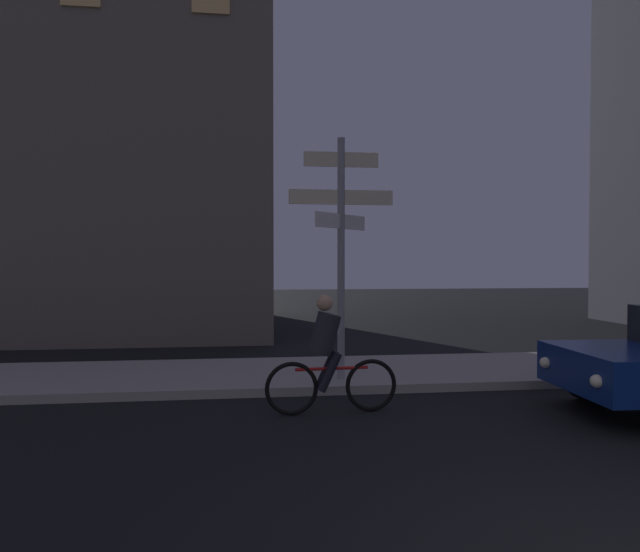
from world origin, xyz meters
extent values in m
cube|color=#9E9991|center=(0.00, 7.02, 0.07)|extent=(40.00, 2.74, 0.14)
cylinder|color=gray|center=(-1.29, 6.20, 2.10)|extent=(0.12, 0.12, 3.93)
cube|color=beige|center=(-1.29, 6.20, 3.72)|extent=(1.23, 0.03, 0.24)
cube|color=beige|center=(-1.29, 6.20, 3.11)|extent=(1.71, 0.03, 0.24)
cube|color=white|center=(-1.29, 6.20, 2.72)|extent=(0.97, 0.97, 0.24)
cylinder|color=black|center=(2.19, 4.90, 0.32)|extent=(0.65, 0.24, 0.64)
sphere|color=#F9EFCC|center=(1.34, 3.40, 0.63)|extent=(0.16, 0.16, 0.16)
sphere|color=#F9EFCC|center=(1.39, 4.64, 0.63)|extent=(0.16, 0.16, 0.16)
torus|color=black|center=(-1.12, 4.70, 0.36)|extent=(0.72, 0.11, 0.72)
torus|color=black|center=(-2.22, 4.63, 0.36)|extent=(0.72, 0.11, 0.72)
cylinder|color=red|center=(-1.67, 4.66, 0.61)|extent=(1.00, 0.11, 0.04)
cylinder|color=#26262D|center=(-1.77, 4.66, 1.08)|extent=(0.47, 0.35, 0.61)
sphere|color=tan|center=(-1.77, 4.66, 1.50)|extent=(0.22, 0.22, 0.22)
cylinder|color=black|center=(-1.72, 4.75, 0.58)|extent=(0.35, 0.14, 0.55)
cylinder|color=black|center=(-1.71, 4.57, 0.58)|extent=(0.35, 0.14, 0.55)
cube|color=#6B6056|center=(-8.18, 15.25, 8.12)|extent=(11.95, 8.59, 16.25)
camera|label=1|loc=(-2.75, -2.72, 2.03)|focal=31.13mm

